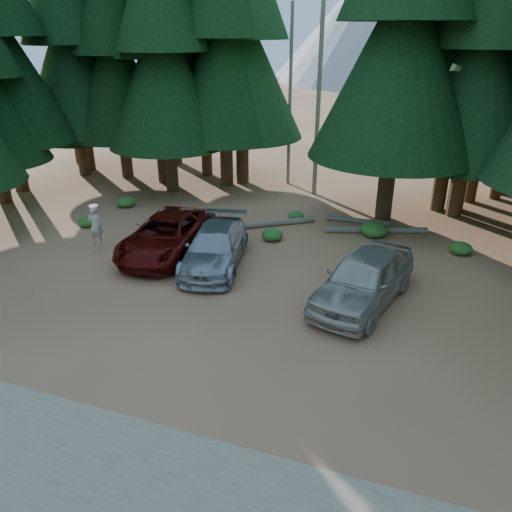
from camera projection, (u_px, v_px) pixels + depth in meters
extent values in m
plane|color=#976240|center=(188.00, 315.00, 16.52)|extent=(160.00, 160.00, 0.00)
cube|color=gray|center=(55.00, 461.00, 10.95)|extent=(26.00, 3.50, 0.01)
cylinder|color=#736F5C|center=(319.00, 84.00, 26.22)|extent=(0.24, 0.24, 12.00)
cylinder|color=#736F5C|center=(290.00, 99.00, 28.52)|extent=(0.20, 0.20, 10.00)
cone|color=gray|center=(369.00, 21.00, 96.24)|extent=(36.00, 36.00, 20.00)
imported|color=#580B07|center=(167.00, 235.00, 20.83)|extent=(3.17, 6.00, 1.61)
imported|color=#AAADB2|center=(215.00, 247.00, 19.74)|extent=(3.15, 5.56, 1.52)
imported|color=beige|center=(364.00, 278.00, 16.94)|extent=(3.41, 5.76, 1.84)
imported|color=beige|center=(95.00, 226.00, 20.88)|extent=(0.68, 0.51, 1.71)
cylinder|color=white|center=(93.00, 206.00, 20.56)|extent=(0.36, 0.36, 0.03)
cylinder|color=#736F5C|center=(275.00, 223.00, 23.96)|extent=(3.44, 2.51, 0.28)
cylinder|color=#736F5C|center=(358.00, 221.00, 24.28)|extent=(3.07, 0.32, 0.25)
cylinder|color=#736F5C|center=(376.00, 230.00, 23.09)|extent=(4.58, 1.72, 0.30)
ellipsoid|color=#216E24|center=(126.00, 202.00, 26.47)|extent=(0.98, 0.98, 0.54)
ellipsoid|color=#216E24|center=(166.00, 224.00, 23.63)|extent=(0.73, 0.73, 0.40)
ellipsoid|color=#216E24|center=(272.00, 234.00, 22.30)|extent=(0.96, 0.96, 0.53)
ellipsoid|color=#216E24|center=(296.00, 215.00, 24.72)|extent=(0.77, 0.77, 0.43)
ellipsoid|color=#216E24|center=(374.00, 229.00, 22.66)|extent=(1.22, 1.22, 0.67)
ellipsoid|color=#216E24|center=(461.00, 248.00, 20.92)|extent=(0.93, 0.93, 0.51)
ellipsoid|color=#216E24|center=(87.00, 221.00, 23.87)|extent=(0.88, 0.88, 0.49)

